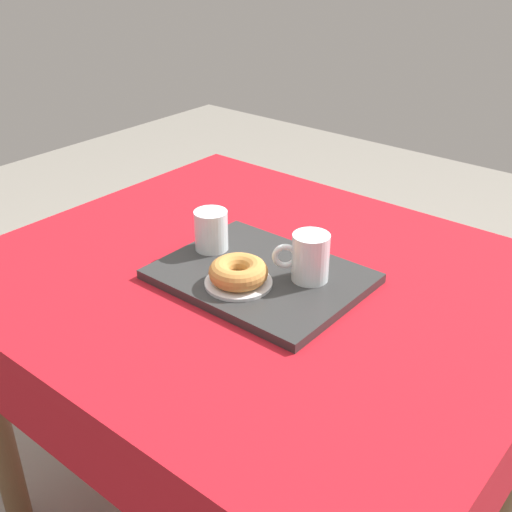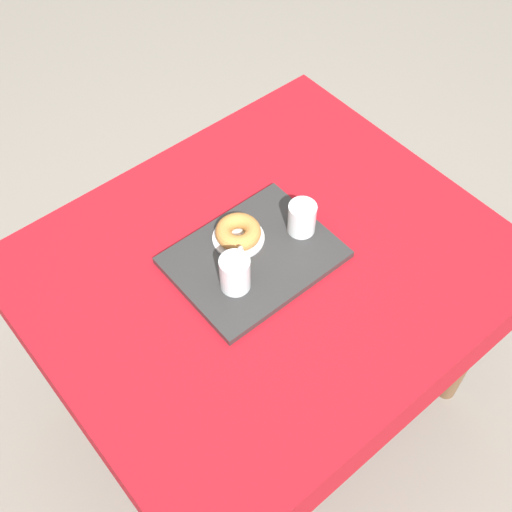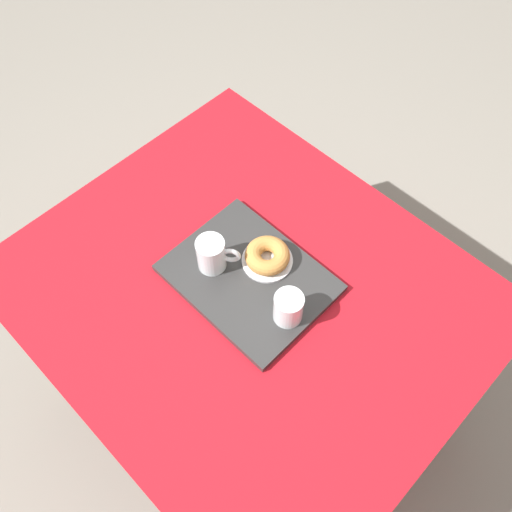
{
  "view_description": "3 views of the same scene",
  "coord_description": "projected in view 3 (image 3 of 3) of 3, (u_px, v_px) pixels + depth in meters",
  "views": [
    {
      "loc": [
        -0.72,
        0.89,
        1.42
      ],
      "look_at": [
        -0.02,
        0.04,
        0.82
      ],
      "focal_mm": 44.47,
      "sensor_mm": 36.0,
      "label": 1
    },
    {
      "loc": [
        -0.64,
        -0.73,
        2.07
      ],
      "look_at": [
        -0.04,
        -0.0,
        0.82
      ],
      "focal_mm": 45.3,
      "sensor_mm": 36.0,
      "label": 2
    },
    {
      "loc": [
        0.49,
        -0.47,
        2.01
      ],
      "look_at": [
        -0.03,
        0.06,
        0.83
      ],
      "focal_mm": 38.86,
      "sensor_mm": 36.0,
      "label": 3
    }
  ],
  "objects": [
    {
      "name": "dining_table",
      "position": [
        248.0,
        308.0,
        1.51
      ],
      "size": [
        1.16,
        0.99,
        0.76
      ],
      "color": "#A8141E",
      "rests_on": "ground"
    },
    {
      "name": "tea_mug_left",
      "position": [
        212.0,
        255.0,
        1.4
      ],
      "size": [
        0.1,
        0.09,
        0.1
      ],
      "color": "white",
      "rests_on": "serving_tray"
    },
    {
      "name": "serving_tray",
      "position": [
        249.0,
        278.0,
        1.43
      ],
      "size": [
        0.4,
        0.31,
        0.02
      ],
      "primitive_type": "cube",
      "color": "#2D2D2D",
      "rests_on": "dining_table"
    },
    {
      "name": "ground_plane",
      "position": [
        250.0,
        388.0,
        2.06
      ],
      "size": [
        6.0,
        6.0,
        0.0
      ],
      "primitive_type": "plane",
      "color": "gray"
    },
    {
      "name": "water_glass_near",
      "position": [
        288.0,
        308.0,
        1.32
      ],
      "size": [
        0.07,
        0.07,
        0.09
      ],
      "color": "white",
      "rests_on": "serving_tray"
    },
    {
      "name": "donut_plate_left",
      "position": [
        267.0,
        261.0,
        1.44
      ],
      "size": [
        0.13,
        0.13,
        0.01
      ],
      "primitive_type": "cylinder",
      "color": "silver",
      "rests_on": "serving_tray"
    },
    {
      "name": "sugar_donut_left",
      "position": [
        267.0,
        256.0,
        1.42
      ],
      "size": [
        0.12,
        0.12,
        0.04
      ],
      "primitive_type": "torus",
      "color": "#BC7F3D",
      "rests_on": "donut_plate_left"
    }
  ]
}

